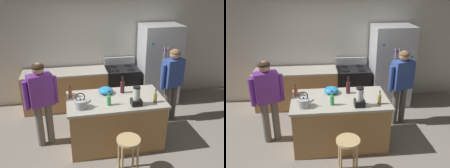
# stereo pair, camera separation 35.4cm
# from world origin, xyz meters

# --- Properties ---
(ground_plane) EXTENTS (14.00, 14.00, 0.00)m
(ground_plane) POSITION_xyz_m (0.00, 0.00, 0.00)
(ground_plane) COLOR gray
(back_wall) EXTENTS (8.00, 0.10, 2.70)m
(back_wall) POSITION_xyz_m (0.00, 1.95, 1.35)
(back_wall) COLOR silver
(back_wall) RESTS_ON ground_plane
(kitchen_island) EXTENTS (1.68, 0.94, 0.90)m
(kitchen_island) POSITION_xyz_m (0.00, 0.00, 0.45)
(kitchen_island) COLOR #B7844C
(kitchen_island) RESTS_ON ground_plane
(back_counter_run) EXTENTS (2.00, 0.64, 0.90)m
(back_counter_run) POSITION_xyz_m (-0.80, 1.55, 0.45)
(back_counter_run) COLOR #B7844C
(back_counter_run) RESTS_ON ground_plane
(refrigerator) EXTENTS (0.90, 0.73, 1.89)m
(refrigerator) POSITION_xyz_m (1.37, 1.50, 0.94)
(refrigerator) COLOR #B7BABF
(refrigerator) RESTS_ON ground_plane
(stove_range) EXTENTS (0.76, 0.65, 1.08)m
(stove_range) POSITION_xyz_m (0.47, 1.52, 0.46)
(stove_range) COLOR black
(stove_range) RESTS_ON ground_plane
(person_by_island_left) EXTENTS (0.59, 0.34, 1.57)m
(person_by_island_left) POSITION_xyz_m (-1.25, 0.20, 0.95)
(person_by_island_left) COLOR #66605B
(person_by_island_left) RESTS_ON ground_plane
(person_by_sink_right) EXTENTS (0.59, 0.32, 1.57)m
(person_by_sink_right) POSITION_xyz_m (1.30, 0.55, 0.95)
(person_by_sink_right) COLOR #66605B
(person_by_sink_right) RESTS_ON ground_plane
(bar_stool) EXTENTS (0.36, 0.36, 0.64)m
(bar_stool) POSITION_xyz_m (0.04, -0.82, 0.50)
(bar_stool) COLOR tan
(bar_stool) RESTS_ON ground_plane
(blender_appliance) EXTENTS (0.17, 0.17, 0.33)m
(blender_appliance) POSITION_xyz_m (0.29, -0.29, 1.04)
(blender_appliance) COLOR black
(blender_appliance) RESTS_ON kitchen_island
(bottle_cooking_sauce) EXTENTS (0.06, 0.06, 0.22)m
(bottle_cooking_sauce) POSITION_xyz_m (-0.76, 0.20, 0.98)
(bottle_cooking_sauce) COLOR #B24C26
(bottle_cooking_sauce) RESTS_ON kitchen_island
(bottle_soda) EXTENTS (0.07, 0.07, 0.26)m
(bottle_soda) POSITION_xyz_m (-0.15, -0.21, 1.00)
(bottle_soda) COLOR #3FB259
(bottle_soda) RESTS_ON kitchen_island
(bottle_vinegar) EXTENTS (0.06, 0.06, 0.24)m
(bottle_vinegar) POSITION_xyz_m (0.63, -0.25, 0.99)
(bottle_vinegar) COLOR olive
(bottle_vinegar) RESTS_ON kitchen_island
(bottle_wine) EXTENTS (0.08, 0.08, 0.32)m
(bottle_wine) POSITION_xyz_m (0.18, 0.21, 1.02)
(bottle_wine) COLOR #471923
(bottle_wine) RESTS_ON kitchen_island
(mixing_bowl) EXTENTS (0.26, 0.26, 0.12)m
(mixing_bowl) POSITION_xyz_m (-0.13, 0.24, 0.96)
(mixing_bowl) COLOR #268CD8
(mixing_bowl) RESTS_ON kitchen_island
(tea_kettle) EXTENTS (0.28, 0.20, 0.27)m
(tea_kettle) POSITION_xyz_m (-0.61, -0.22, 0.98)
(tea_kettle) COLOR #B7BABF
(tea_kettle) RESTS_ON kitchen_island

